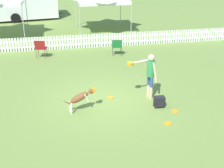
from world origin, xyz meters
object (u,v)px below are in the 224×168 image
folding_chair_center (41,47)px  frisbee_far_scatter (168,123)px  frisbee_near_dog (156,104)px  backpack_on_grass (159,102)px  handler_person (149,71)px  equipment_trailer (22,2)px  leaping_dog (80,97)px  frisbee_near_handler (175,111)px  frisbee_midfield (110,98)px  folding_chair_blue_left (117,46)px

folding_chair_center → frisbee_far_scatter: bearing=131.8°
frisbee_near_dog → backpack_on_grass: backpack_on_grass is taller
backpack_on_grass → handler_person: bearing=102.3°
folding_chair_center → equipment_trailer: (-1.46, 9.19, 0.72)m
handler_person → backpack_on_grass: (0.17, -0.77, -0.85)m
leaping_dog → frisbee_near_handler: bearing=66.3°
handler_person → equipment_trailer: (-5.37, 14.34, 0.24)m
frisbee_near_dog → frisbee_far_scatter: 1.31m
frisbee_midfield → backpack_on_grass: (1.54, -0.96, 0.18)m
handler_person → folding_chair_blue_left: 4.91m
leaping_dog → frisbee_near_handler: leaping_dog is taller
leaping_dog → folding_chair_blue_left: (2.34, 5.43, -0.01)m
frisbee_near_handler → folding_chair_blue_left: bearing=97.0°
frisbee_near_handler → backpack_on_grass: 0.61m
frisbee_far_scatter → folding_chair_center: folding_chair_center is taller
backpack_on_grass → folding_chair_center: 7.20m
leaping_dog → frisbee_far_scatter: (2.58, -1.34, -0.49)m
leaping_dog → frisbee_far_scatter: 2.95m
folding_chair_blue_left → equipment_trailer: equipment_trailer is taller
frisbee_near_handler → equipment_trailer: bearing=111.0°
handler_person → equipment_trailer: 15.31m
frisbee_near_dog → folding_chair_center: folding_chair_center is taller
frisbee_far_scatter → equipment_trailer: equipment_trailer is taller
frisbee_near_handler → frisbee_far_scatter: same height
backpack_on_grass → equipment_trailer: size_ratio=0.07×
folding_chair_blue_left → folding_chair_center: bearing=5.7°
frisbee_far_scatter → folding_chair_blue_left: folding_chair_blue_left is taller
frisbee_near_dog → frisbee_midfield: (-1.50, 0.77, 0.00)m
frisbee_near_dog → frisbee_midfield: 1.68m
frisbee_far_scatter → backpack_on_grass: backpack_on_grass is taller
handler_person → equipment_trailer: size_ratio=0.28×
handler_person → folding_chair_center: (-3.91, 5.15, -0.49)m
folding_chair_center → frisbee_near_dog: bearing=137.4°
frisbee_midfield → folding_chair_blue_left: (1.20, 4.69, 0.49)m
frisbee_near_dog → frisbee_midfield: bearing=152.8°
handler_person → frisbee_near_handler: bearing=-166.2°
frisbee_near_handler → frisbee_near_dog: same height
leaping_dog → frisbee_near_dog: leaping_dog is taller
frisbee_far_scatter → leaping_dog: bearing=152.6°
frisbee_midfield → backpack_on_grass: size_ratio=0.60×
frisbee_midfield → equipment_trailer: 14.76m
frisbee_midfield → frisbee_far_scatter: size_ratio=1.00×
frisbee_near_dog → equipment_trailer: size_ratio=0.04×
folding_chair_center → equipment_trailer: size_ratio=0.16×
frisbee_near_dog → frisbee_far_scatter: (-0.05, -1.31, 0.00)m
handler_person → folding_chair_blue_left: (-0.17, 4.88, -0.54)m
frisbee_near_handler → equipment_trailer: equipment_trailer is taller
frisbee_far_scatter → backpack_on_grass: bearing=85.1°
folding_chair_blue_left → folding_chair_center: 3.75m
handler_person → frisbee_midfield: bearing=70.0°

